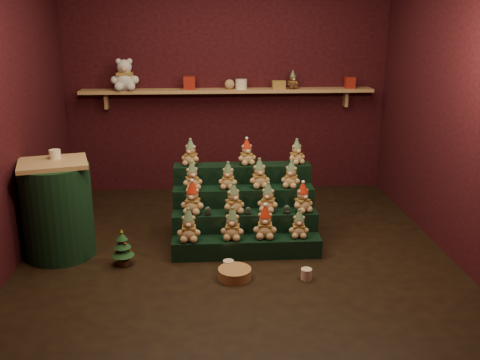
{
  "coord_description": "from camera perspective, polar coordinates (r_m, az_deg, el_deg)",
  "views": [
    {
      "loc": [
        -0.26,
        -4.75,
        2.16
      ],
      "look_at": [
        0.05,
        0.25,
        0.64
      ],
      "focal_mm": 40.0,
      "sensor_mm": 36.0,
      "label": 1
    }
  ],
  "objects": [
    {
      "name": "teddy_9",
      "position": [
        5.26,
        -1.28,
        0.47
      ],
      "size": [
        0.22,
        0.2,
        0.26
      ],
      "primitive_type": null,
      "rotation": [
        0.0,
        0.0,
        -0.21
      ],
      "color": "tan",
      "rests_on": "riser_tier_midback"
    },
    {
      "name": "teddy_5",
      "position": [
        5.1,
        -0.72,
        -2.0
      ],
      "size": [
        0.27,
        0.26,
        0.3
      ],
      "primitive_type": null,
      "rotation": [
        0.0,
        0.0,
        0.46
      ],
      "color": "tan",
      "rests_on": "riser_tier_midfront"
    },
    {
      "name": "teddy_3",
      "position": [
        5.05,
        6.3,
        -4.65
      ],
      "size": [
        0.2,
        0.18,
        0.26
      ],
      "primitive_type": null,
      "rotation": [
        0.0,
        0.0,
        -0.07
      ],
      "color": "tan",
      "rests_on": "riser_tier_front"
    },
    {
      "name": "mini_christmas_tree",
      "position": [
        4.99,
        -12.42,
        -7.04
      ],
      "size": [
        0.2,
        0.2,
        0.35
      ],
      "rotation": [
        0.0,
        0.0,
        -0.09
      ],
      "color": "#442C18",
      "rests_on": "ground"
    },
    {
      "name": "riser_tier_midfront",
      "position": [
        5.24,
        0.54,
        -5.3
      ],
      "size": [
        1.4,
        0.22,
        0.36
      ],
      "primitive_type": "cube",
      "color": "black",
      "rests_on": "ground"
    },
    {
      "name": "back_wall",
      "position": [
        6.85,
        -1.38,
        10.53
      ],
      "size": [
        4.0,
        0.1,
        2.8
      ],
      "primitive_type": "cube",
      "color": "black",
      "rests_on": "ground"
    },
    {
      "name": "mug_left",
      "position": [
        4.81,
        -1.24,
        -9.12
      ],
      "size": [
        0.1,
        0.1,
        0.1
      ],
      "primitive_type": "cylinder",
      "color": "beige",
      "rests_on": "ground"
    },
    {
      "name": "mug_right",
      "position": [
        4.7,
        7.09,
        -9.92
      ],
      "size": [
        0.1,
        0.1,
        0.1
      ],
      "primitive_type": "cylinder",
      "color": "beige",
      "rests_on": "ground"
    },
    {
      "name": "riser_tier_back",
      "position": [
        5.59,
        0.22,
        -1.89
      ],
      "size": [
        1.4,
        0.22,
        0.72
      ],
      "primitive_type": "cube",
      "color": "black",
      "rests_on": "ground"
    },
    {
      "name": "right_wall",
      "position": [
        5.34,
        22.34,
        7.47
      ],
      "size": [
        0.1,
        4.0,
        2.8
      ],
      "primitive_type": "cube",
      "color": "black",
      "rests_on": "ground"
    },
    {
      "name": "wicker_basket",
      "position": [
        4.68,
        -0.57,
        -9.94
      ],
      "size": [
        0.36,
        0.36,
        0.09
      ],
      "primitive_type": "cylinder",
      "rotation": [
        0.0,
        0.0,
        0.27
      ],
      "color": "#9B6E3E",
      "rests_on": "ground"
    },
    {
      "name": "teddy_13",
      "position": [
        5.45,
        0.71,
        3.01
      ],
      "size": [
        0.22,
        0.21,
        0.26
      ],
      "primitive_type": null,
      "rotation": [
        0.0,
        0.0,
        0.26
      ],
      "color": "tan",
      "rests_on": "riser_tier_back"
    },
    {
      "name": "riser_tier_front",
      "position": [
        5.07,
        0.71,
        -7.18
      ],
      "size": [
        1.4,
        0.22,
        0.18
      ],
      "primitive_type": "cube",
      "color": "black",
      "rests_on": "ground"
    },
    {
      "name": "ground",
      "position": [
        5.22,
        -0.38,
        -7.51
      ],
      "size": [
        4.0,
        4.0,
        0.0
      ],
      "primitive_type": "plane",
      "color": "black",
      "rests_on": "ground"
    },
    {
      "name": "teddy_1",
      "position": [
        4.97,
        -0.82,
        -4.69
      ],
      "size": [
        0.24,
        0.23,
        0.3
      ],
      "primitive_type": null,
      "rotation": [
        0.0,
        0.0,
        -0.16
      ],
      "color": "tan",
      "rests_on": "riser_tier_front"
    },
    {
      "name": "teddy_14",
      "position": [
        5.51,
        6.05,
        3.02
      ],
      "size": [
        0.23,
        0.22,
        0.25
      ],
      "primitive_type": null,
      "rotation": [
        0.0,
        0.0,
        0.41
      ],
      "color": "tan",
      "rests_on": "riser_tier_back"
    },
    {
      "name": "teddy_8",
      "position": [
        5.25,
        -5.14,
        0.45
      ],
      "size": [
        0.24,
        0.23,
        0.27
      ],
      "primitive_type": null,
      "rotation": [
        0.0,
        0.0,
        0.31
      ],
      "color": "tan",
      "rests_on": "riser_tier_midback"
    },
    {
      "name": "teddy_4",
      "position": [
        5.12,
        -5.09,
        -1.89
      ],
      "size": [
        0.26,
        0.24,
        0.31
      ],
      "primitive_type": null,
      "rotation": [
        0.0,
        0.0,
        -0.2
      ],
      "color": "tan",
      "rests_on": "riser_tier_midfront"
    },
    {
      "name": "snow_globe_a",
      "position": [
        5.09,
        -3.47,
        -3.31
      ],
      "size": [
        0.06,
        0.06,
        0.09
      ],
      "color": "black",
      "rests_on": "riser_tier_midfront"
    },
    {
      "name": "front_wall",
      "position": [
        2.82,
        1.89,
        1.26
      ],
      "size": [
        4.0,
        0.1,
        2.8
      ],
      "primitive_type": "cube",
      "color": "black",
      "rests_on": "ground"
    },
    {
      "name": "riser_tier_midback",
      "position": [
        5.41,
        0.37,
        -3.54
      ],
      "size": [
        1.4,
        0.22,
        0.54
      ],
      "primitive_type": "cube",
      "color": "black",
      "rests_on": "ground"
    },
    {
      "name": "teddy_10",
      "position": [
        5.3,
        2.08,
        0.7
      ],
      "size": [
        0.23,
        0.21,
        0.29
      ],
      "primitive_type": null,
      "rotation": [
        0.0,
        0.0,
        0.15
      ],
      "color": "tan",
      "rests_on": "riser_tier_midback"
    },
    {
      "name": "scarf_gift_box",
      "position": [
        6.71,
        4.16,
        10.1
      ],
      "size": [
        0.16,
        0.1,
        0.1
      ],
      "primitive_type": "cube",
      "color": "#CA611C",
      "rests_on": "back_shelf"
    },
    {
      "name": "back_shelf",
      "position": [
        6.68,
        -1.31,
        9.46
      ],
      "size": [
        3.6,
        0.26,
        0.24
      ],
      "color": "tan",
      "rests_on": "ground"
    },
    {
      "name": "shelf_plush_ball",
      "position": [
        6.65,
        -1.13,
        10.17
      ],
      "size": [
        0.12,
        0.12,
        0.12
      ],
      "primitive_type": "sphere",
      "color": "tan",
      "rests_on": "back_shelf"
    },
    {
      "name": "white_bear",
      "position": [
        6.69,
        -12.22,
        11.36
      ],
      "size": [
        0.35,
        0.32,
        0.47
      ],
      "primitive_type": null,
      "rotation": [
        0.0,
        0.0,
        0.06
      ],
      "color": "silver",
      "rests_on": "back_shelf"
    },
    {
      "name": "gift_tin_red_a",
      "position": [
        6.65,
        -5.42,
        10.27
      ],
      "size": [
        0.14,
        0.14,
        0.16
      ],
      "primitive_type": "cube",
      "color": "#A52519",
      "rests_on": "back_shelf"
    },
    {
      "name": "gift_tin_cream",
      "position": [
        6.66,
        0.14,
        10.18
      ],
      "size": [
        0.14,
        0.14,
        0.12
      ],
      "primitive_type": "cylinder",
      "color": "beige",
      "rests_on": "back_shelf"
    },
    {
      "name": "gift_tin_red_b",
      "position": [
        6.88,
        11.62,
        10.14
      ],
      "size": [
        0.12,
        0.12,
        0.14
      ],
      "primitive_type": "cube",
      "color": "#A52519",
      "rests_on": "back_shelf"
    },
    {
      "name": "brown_bear",
      "position": [
        6.71,
        5.64,
        10.56
      ],
      "size": [
        0.19,
        0.18,
        0.21
      ],
      "primitive_type": null,
      "rotation": [
        0.0,
        0.0,
        0.31
      ],
      "color": "#472B17",
      "rests_on": "back_shelf"
    },
    {
      "name": "teddy_0",
      "position": [
        4.96,
        -5.5,
        -4.8
      ],
      "size": [
        0.22,
        0.2,
        0.31
      ],
      "primitive_type": null,
      "rotation": [
        0.0,
        0.0,
        -0.02
      ],
      "color": "tan",
      "rests_on": "riser_tier_front"
    },
    {
      "name": "teddy_2",
      "position": [
        5.0,
        2.69,
        -4.5
      ],
      "size": [
        0.24,
        0.22,
        0.31
      ],
      "primitive_type": null,
      "rotation": [
        0.0,
        0.0,
        -0.11
      ],
      "color": "tan",
      "rests_on": "riser_tier_front"
    },
    {
      "name": "teddy_6",
      "position": [
        5.16,
        3.02,
        -1.86
      ],
      "size": [
        0.25,
        0.24,
        0.28
      ],
      "primitive_type": null,
      "rotation": [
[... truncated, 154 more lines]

